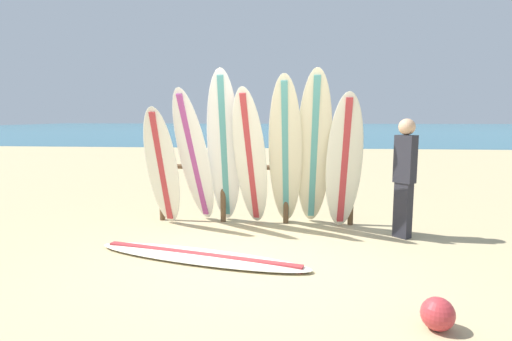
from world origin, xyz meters
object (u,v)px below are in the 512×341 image
surfboard_rack (254,182)px  surfboard_leaning_right (314,151)px  surfboard_leaning_left (194,159)px  surfboard_lying_on_sand (199,256)px  surfboard_leaning_far_right (344,162)px  beachgoer_standing (405,173)px  small_boat_offshore (243,132)px  surfboard_leaning_far_left (162,168)px  surfboard_leaning_center_right (285,154)px  beach_ball (438,314)px  surfboard_leaning_center (250,160)px  surfboard_leaning_center_left (224,150)px

surfboard_rack → surfboard_leaning_right: (0.96, -0.31, 0.54)m
surfboard_leaning_left → surfboard_lying_on_sand: size_ratio=0.75×
surfboard_leaning_left → surfboard_leaning_far_right: (2.35, -0.03, -0.03)m
surfboard_rack → beachgoer_standing: 2.36m
surfboard_leaning_right → small_boat_offshore: 34.92m
surfboard_leaning_left → small_boat_offshore: (-3.64, 34.47, -0.85)m
surfboard_leaning_far_left → small_boat_offshore: 34.75m
surfboard_rack → surfboard_leaning_right: size_ratio=1.33×
surfboard_leaning_center_right → surfboard_leaning_far_right: (0.90, 0.02, -0.12)m
surfboard_leaning_far_left → surfboard_lying_on_sand: surfboard_leaning_far_left is taller
beach_ball → surfboard_leaning_center: bearing=122.8°
surfboard_leaning_far_left → surfboard_leaning_right: bearing=3.3°
surfboard_leaning_center_right → surfboard_leaning_center: bearing=-176.8°
surfboard_leaning_right → surfboard_leaning_far_right: surfboard_leaning_right is taller
surfboard_leaning_far_left → surfboard_leaning_center_left: (0.96, 0.19, 0.28)m
beachgoer_standing → small_boat_offshore: 35.48m
surfboard_leaning_far_left → small_boat_offshore: size_ratio=0.86×
surfboard_leaning_left → small_boat_offshore: bearing=96.0°
surfboard_rack → surfboard_leaning_left: (-0.93, -0.32, 0.41)m
surfboard_leaning_center_right → beachgoer_standing: bearing=-9.5°
surfboard_rack → small_boat_offshore: 34.46m
surfboard_leaning_right → beachgoer_standing: (1.29, -0.35, -0.27)m
surfboard_leaning_far_left → surfboard_leaning_far_right: bearing=1.9°
surfboard_leaning_left → small_boat_offshore: 34.68m
beach_ball → surfboard_leaning_right: bearing=106.7°
surfboard_leaning_right → beach_ball: 3.33m
surfboard_leaning_far_left → surfboard_leaning_right: size_ratio=0.78×
surfboard_leaning_center_right → surfboard_lying_on_sand: bearing=-125.0°
surfboard_lying_on_sand → surfboard_leaning_left: bearing=105.6°
small_boat_offshore → surfboard_leaning_left: bearing=-84.0°
surfboard_leaning_far_left → surfboard_rack: bearing=17.4°
surfboard_leaning_far_left → surfboard_leaning_center_left: 1.02m
surfboard_leaning_center_left → small_boat_offshore: surfboard_leaning_center_left is taller
surfboard_leaning_far_left → surfboard_leaning_center_right: size_ratio=0.81×
small_boat_offshore → surfboard_rack: bearing=-82.4°
surfboard_leaning_center_left → small_boat_offshore: bearing=96.8°
surfboard_leaning_far_left → surfboard_leaning_center: bearing=2.0°
small_boat_offshore → surfboard_leaning_center_left: bearing=-83.2°
surfboard_rack → surfboard_leaning_center_right: surfboard_leaning_center_right is taller
surfboard_leaning_far_left → small_boat_offshore: surfboard_leaning_far_left is taller
surfboard_leaning_center_left → beachgoer_standing: surfboard_leaning_center_left is taller
surfboard_leaning_far_right → surfboard_leaning_far_left: bearing=-178.1°
surfboard_leaning_center_left → beach_ball: bearing=-52.8°
surfboard_leaning_center_right → surfboard_lying_on_sand: 2.13m
surfboard_lying_on_sand → small_boat_offshore: (-4.06, 35.99, 0.22)m
surfboard_leaning_center → surfboard_leaning_far_left: bearing=-178.0°
surfboard_leaning_left → surfboard_lying_on_sand: (0.42, -1.52, -1.07)m
surfboard_leaning_far_left → beachgoer_standing: (3.67, -0.21, -0.01)m
surfboard_lying_on_sand → surfboard_leaning_center: bearing=71.3°
surfboard_leaning_far_left → surfboard_leaning_right: (2.38, 0.14, 0.27)m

